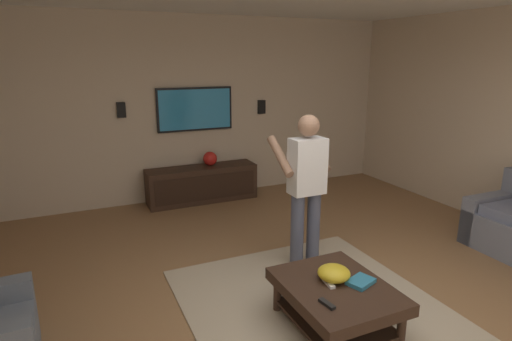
{
  "coord_description": "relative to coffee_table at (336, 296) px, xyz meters",
  "views": [
    {
      "loc": [
        -2.66,
        1.93,
        2.18
      ],
      "look_at": [
        1.14,
        0.21,
        1.06
      ],
      "focal_mm": 29.48,
      "sensor_mm": 36.0,
      "label": 1
    }
  ],
  "objects": [
    {
      "name": "remote_black",
      "position": [
        -0.21,
        0.23,
        0.12
      ],
      "size": [
        0.15,
        0.06,
        0.02
      ],
      "primitive_type": "cube",
      "rotation": [
        0.0,
        0.0,
        0.14
      ],
      "color": "black",
      "rests_on": "coffee_table"
    },
    {
      "name": "person_standing",
      "position": [
        1.08,
        -0.34,
        0.64
      ],
      "size": [
        0.53,
        0.53,
        1.64
      ],
      "rotation": [
        0.0,
        0.0,
        0.01
      ],
      "color": "#4C5166",
      "rests_on": "ground"
    },
    {
      "name": "vase_round",
      "position": [
        3.61,
        -0.13,
        0.36
      ],
      "size": [
        0.22,
        0.22,
        0.22
      ],
      "primitive_type": "sphere",
      "color": "red",
      "rests_on": "media_console"
    },
    {
      "name": "remote_white",
      "position": [
        0.03,
        0.06,
        0.12
      ],
      "size": [
        0.15,
        0.06,
        0.02
      ],
      "primitive_type": "cube",
      "rotation": [
        0.0,
        0.0,
        3.03
      ],
      "color": "white",
      "rests_on": "coffee_table"
    },
    {
      "name": "area_rug",
      "position": [
        0.2,
        0.0,
        -0.29
      ],
      "size": [
        2.64,
        2.2,
        0.01
      ],
      "primitive_type": "cube",
      "color": "tan",
      "rests_on": "ground"
    },
    {
      "name": "bowl",
      "position": [
        0.08,
        -0.02,
        0.17
      ],
      "size": [
        0.27,
        0.27,
        0.12
      ],
      "primitive_type": "ellipsoid",
      "color": "gold",
      "rests_on": "coffee_table"
    },
    {
      "name": "tv",
      "position": [
        3.81,
        0.03,
        1.12
      ],
      "size": [
        0.05,
        1.19,
        0.67
      ],
      "rotation": [
        0.0,
        0.0,
        3.14
      ],
      "color": "black"
    },
    {
      "name": "ground_plane",
      "position": [
        0.15,
        -0.08,
        -0.3
      ],
      "size": [
        8.89,
        8.89,
        0.0
      ],
      "primitive_type": "plane",
      "color": "olive"
    },
    {
      "name": "wall_speaker_left",
      "position": [
        3.83,
        -1.12,
        1.1
      ],
      "size": [
        0.06,
        0.12,
        0.22
      ],
      "primitive_type": "cube",
      "color": "black"
    },
    {
      "name": "wall_speaker_right",
      "position": [
        3.83,
        1.12,
        1.16
      ],
      "size": [
        0.06,
        0.12,
        0.22
      ],
      "primitive_type": "cube",
      "color": "black"
    },
    {
      "name": "book",
      "position": [
        -0.07,
        -0.19,
        0.12
      ],
      "size": [
        0.22,
        0.26,
        0.04
      ],
      "primitive_type": "cube",
      "rotation": [
        0.0,
        0.0,
        5.06
      ],
      "color": "teal",
      "rests_on": "coffee_table"
    },
    {
      "name": "coffee_table",
      "position": [
        0.0,
        0.0,
        0.0
      ],
      "size": [
        1.0,
        0.8,
        0.4
      ],
      "color": "#332116",
      "rests_on": "ground"
    },
    {
      "name": "wall_back_tv",
      "position": [
        3.91,
        -0.08,
        1.11
      ],
      "size": [
        0.1,
        6.68,
        2.82
      ],
      "primitive_type": "cube",
      "color": "#C6B299",
      "rests_on": "ground"
    },
    {
      "name": "media_console",
      "position": [
        3.57,
        0.03,
        -0.02
      ],
      "size": [
        0.45,
        1.7,
        0.55
      ],
      "rotation": [
        0.0,
        0.0,
        3.14
      ],
      "color": "#332116",
      "rests_on": "ground"
    }
  ]
}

